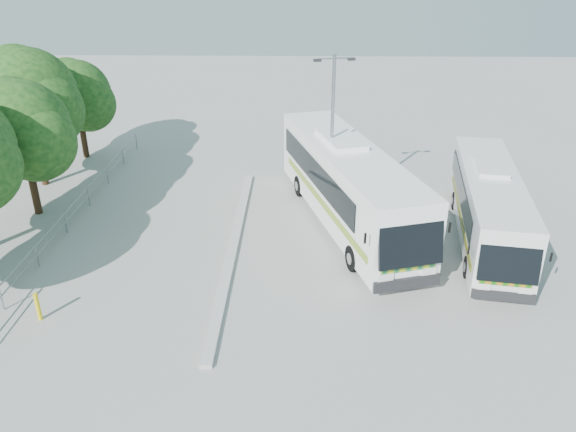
{
  "coord_description": "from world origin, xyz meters",
  "views": [
    {
      "loc": [
        0.52,
        -19.46,
        11.66
      ],
      "look_at": [
        0.08,
        1.15,
        1.83
      ],
      "focal_mm": 35.0,
      "sensor_mm": 36.0,
      "label": 1
    }
  ],
  "objects_px": {
    "lamppost": "(332,131)",
    "bollard": "(38,307)",
    "tree_far_d": "(30,97)",
    "coach_adjacent": "(488,205)",
    "coach_main": "(348,183)",
    "tree_far_c": "(23,129)",
    "tree_far_e": "(78,95)"
  },
  "relations": [
    {
      "from": "tree_far_d",
      "to": "coach_main",
      "type": "distance_m",
      "value": 16.89
    },
    {
      "from": "tree_far_d",
      "to": "tree_far_e",
      "type": "height_order",
      "value": "tree_far_d"
    },
    {
      "from": "tree_far_e",
      "to": "coach_main",
      "type": "bearing_deg",
      "value": -30.26
    },
    {
      "from": "coach_adjacent",
      "to": "bollard",
      "type": "relative_size",
      "value": 10.58
    },
    {
      "from": "tree_far_d",
      "to": "bollard",
      "type": "distance_m",
      "value": 13.95
    },
    {
      "from": "tree_far_d",
      "to": "coach_adjacent",
      "type": "distance_m",
      "value": 23.05
    },
    {
      "from": "coach_adjacent",
      "to": "tree_far_e",
      "type": "bearing_deg",
      "value": 163.4
    },
    {
      "from": "tree_far_d",
      "to": "tree_far_e",
      "type": "bearing_deg",
      "value": 81.37
    },
    {
      "from": "tree_far_e",
      "to": "tree_far_c",
      "type": "bearing_deg",
      "value": -86.46
    },
    {
      "from": "tree_far_e",
      "to": "coach_adjacent",
      "type": "bearing_deg",
      "value": -26.22
    },
    {
      "from": "tree_far_c",
      "to": "lamppost",
      "type": "xyz_separation_m",
      "value": [
        14.12,
        0.2,
        -0.07
      ]
    },
    {
      "from": "tree_far_c",
      "to": "tree_far_e",
      "type": "height_order",
      "value": "tree_far_c"
    },
    {
      "from": "lamppost",
      "to": "coach_main",
      "type": "bearing_deg",
      "value": -65.23
    },
    {
      "from": "coach_main",
      "to": "coach_adjacent",
      "type": "height_order",
      "value": "coach_main"
    },
    {
      "from": "coach_main",
      "to": "bollard",
      "type": "distance_m",
      "value": 13.76
    },
    {
      "from": "tree_far_e",
      "to": "coach_adjacent",
      "type": "height_order",
      "value": "tree_far_e"
    },
    {
      "from": "coach_main",
      "to": "coach_adjacent",
      "type": "relative_size",
      "value": 1.2
    },
    {
      "from": "coach_main",
      "to": "tree_far_c",
      "type": "bearing_deg",
      "value": 161.14
    },
    {
      "from": "coach_adjacent",
      "to": "coach_main",
      "type": "bearing_deg",
      "value": 175.12
    },
    {
      "from": "tree_far_d",
      "to": "coach_main",
      "type": "height_order",
      "value": "tree_far_d"
    },
    {
      "from": "lamppost",
      "to": "bollard",
      "type": "height_order",
      "value": "lamppost"
    },
    {
      "from": "tree_far_d",
      "to": "coach_adjacent",
      "type": "relative_size",
      "value": 0.66
    },
    {
      "from": "lamppost",
      "to": "bollard",
      "type": "relative_size",
      "value": 7.2
    },
    {
      "from": "tree_far_d",
      "to": "coach_adjacent",
      "type": "height_order",
      "value": "tree_far_d"
    },
    {
      "from": "tree_far_e",
      "to": "coach_adjacent",
      "type": "distance_m",
      "value": 23.89
    },
    {
      "from": "coach_adjacent",
      "to": "tree_far_d",
      "type": "bearing_deg",
      "value": 174.36
    },
    {
      "from": "tree_far_c",
      "to": "coach_main",
      "type": "bearing_deg",
      "value": -2.94
    },
    {
      "from": "tree_far_c",
      "to": "lamppost",
      "type": "bearing_deg",
      "value": 0.83
    },
    {
      "from": "coach_main",
      "to": "lamppost",
      "type": "xyz_separation_m",
      "value": [
        -0.73,
        0.97,
        2.19
      ]
    },
    {
      "from": "coach_main",
      "to": "tree_far_d",
      "type": "bearing_deg",
      "value": 148.53
    },
    {
      "from": "bollard",
      "to": "tree_far_c",
      "type": "bearing_deg",
      "value": 113.0
    },
    {
      "from": "tree_far_d",
      "to": "coach_main",
      "type": "bearing_deg",
      "value": -15.54
    }
  ]
}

